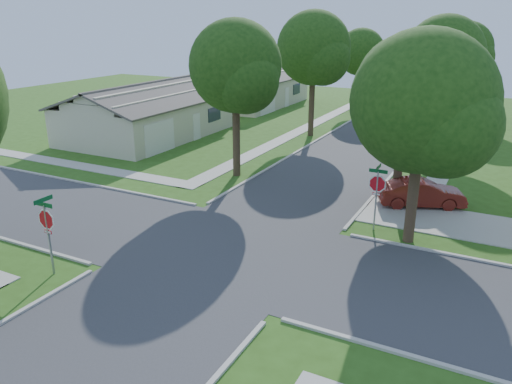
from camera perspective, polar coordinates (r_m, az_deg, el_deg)
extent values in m
plane|color=#2C5016|center=(20.43, -3.12, -6.59)|extent=(100.00, 100.00, 0.00)
cube|color=#333335|center=(20.42, -3.12, -6.58)|extent=(7.00, 100.00, 0.02)
cube|color=#9E9B91|center=(42.86, 22.41, 5.87)|extent=(1.20, 40.00, 0.04)
cube|color=#9E9B91|center=(45.46, 6.90, 7.88)|extent=(1.20, 40.00, 0.04)
cube|color=#9E9B91|center=(24.60, 21.93, -3.34)|extent=(8.80, 3.60, 0.05)
cube|color=gray|center=(19.47, -22.55, -5.12)|extent=(0.06, 0.06, 2.70)
cylinder|color=white|center=(19.18, -22.86, -2.93)|extent=(1.05, 0.02, 1.05)
cylinder|color=red|center=(19.18, -22.86, -2.93)|extent=(0.90, 0.03, 0.90)
cube|color=red|center=(19.35, -22.68, -4.22)|extent=(0.34, 0.03, 0.12)
cube|color=white|center=(19.35, -22.68, -4.22)|extent=(0.30, 0.03, 0.08)
cube|color=#0C5426|center=(18.98, -23.08, -1.34)|extent=(0.80, 0.02, 0.16)
cube|color=#0C5426|center=(18.92, -23.15, -0.83)|extent=(0.02, 0.80, 0.16)
cube|color=gray|center=(22.34, 13.53, -1.03)|extent=(0.06, 0.06, 2.70)
cylinder|color=white|center=(22.09, 13.69, 0.91)|extent=(1.05, 0.02, 1.05)
cylinder|color=red|center=(22.09, 13.69, 0.91)|extent=(0.90, 0.03, 0.90)
cube|color=red|center=(22.23, 13.60, -0.23)|extent=(0.34, 0.03, 0.12)
cube|color=white|center=(22.23, 13.60, -0.23)|extent=(0.30, 0.03, 0.08)
cube|color=#0C5426|center=(21.92, 13.81, 2.33)|extent=(0.80, 0.02, 0.16)
cube|color=#0C5426|center=(21.87, 13.85, 2.78)|extent=(0.02, 0.80, 0.16)
cylinder|color=#38281C|center=(26.17, 16.00, 3.18)|extent=(0.44, 0.44, 3.95)
sphere|color=#193C0F|center=(25.42, 16.82, 11.66)|extent=(4.80, 4.80, 4.80)
sphere|color=#193C0F|center=(24.89, 18.38, 9.95)|extent=(3.46, 3.46, 3.46)
sphere|color=#193C0F|center=(26.20, 15.41, 10.93)|extent=(3.26, 3.26, 3.26)
cylinder|color=#38281C|center=(37.70, 19.89, 7.83)|extent=(0.44, 0.44, 4.30)
sphere|color=#193C0F|center=(37.17, 20.67, 14.42)|extent=(5.40, 5.40, 5.40)
sphere|color=#193C0F|center=(36.58, 21.93, 13.14)|extent=(3.89, 3.89, 3.89)
sphere|color=#193C0F|center=(37.99, 19.48, 13.81)|extent=(3.67, 3.67, 3.67)
cylinder|color=#38281C|center=(50.48, 22.08, 10.16)|extent=(0.44, 0.44, 4.20)
sphere|color=#193C0F|center=(50.09, 22.69, 14.80)|extent=(5.00, 5.00, 5.00)
sphere|color=#193C0F|center=(49.55, 23.56, 13.93)|extent=(3.60, 3.60, 3.60)
sphere|color=#193C0F|center=(50.81, 21.82, 14.38)|extent=(3.40, 3.40, 3.40)
cylinder|color=#38281C|center=(29.32, -2.26, 5.90)|extent=(0.44, 0.44, 4.25)
sphere|color=#193C0F|center=(28.64, -2.37, 14.20)|extent=(5.20, 5.20, 5.20)
sphere|color=#193C0F|center=(27.81, -1.22, 12.71)|extent=(3.74, 3.74, 3.74)
sphere|color=#193C0F|center=(29.64, -3.07, 13.35)|extent=(3.54, 3.54, 3.54)
cylinder|color=#38281C|center=(39.97, 6.35, 9.55)|extent=(0.44, 0.44, 4.44)
sphere|color=#193C0F|center=(39.46, 6.60, 16.05)|extent=(5.60, 5.60, 5.60)
sphere|color=#193C0F|center=(38.64, 7.65, 14.90)|extent=(4.03, 4.03, 4.03)
sphere|color=#193C0F|center=(40.45, 5.79, 15.36)|extent=(3.81, 3.81, 3.81)
cylinder|color=#38281C|center=(52.22, 11.63, 11.25)|extent=(0.44, 0.44, 3.90)
sphere|color=#193C0F|center=(51.85, 11.92, 15.39)|extent=(4.60, 4.60, 4.60)
sphere|color=#193C0F|center=(51.23, 12.62, 14.65)|extent=(3.31, 3.31, 3.31)
sphere|color=#193C0F|center=(52.62, 11.32, 14.98)|extent=(3.13, 3.13, 3.13)
cylinder|color=#38281C|center=(21.46, 17.41, -1.05)|extent=(0.44, 0.44, 3.54)
sphere|color=#193C0F|center=(20.46, 18.56, 9.75)|extent=(5.60, 5.60, 5.60)
sphere|color=#193C0F|center=(19.91, 20.86, 7.19)|extent=(4.03, 4.03, 4.03)
sphere|color=#193C0F|center=(21.37, 16.49, 8.80)|extent=(3.81, 3.81, 3.81)
cube|color=#B2A98C|center=(40.62, -12.11, 8.22)|extent=(8.00, 13.00, 2.80)
cube|color=#4B4641|center=(39.06, -10.00, 10.98)|extent=(4.42, 13.60, 1.56)
cube|color=#4B4641|center=(41.58, -14.49, 11.16)|extent=(4.42, 13.60, 1.56)
cube|color=silver|center=(35.23, -10.93, 6.14)|extent=(0.06, 3.20, 2.20)
cube|color=silver|center=(38.84, -6.79, 7.41)|extent=(0.06, 0.90, 2.00)
cube|color=#1E2633|center=(40.87, -4.78, 8.86)|extent=(0.06, 1.80, 1.10)
cube|color=#B2A98C|center=(54.65, -0.67, 11.40)|extent=(8.00, 13.00, 2.80)
cube|color=#4B4641|center=(53.50, 1.26, 13.43)|extent=(4.42, 13.60, 1.56)
cube|color=#4B4641|center=(55.36, -2.56, 13.62)|extent=(4.42, 13.60, 1.56)
cube|color=silver|center=(49.44, 1.37, 10.20)|extent=(0.06, 3.20, 2.20)
cube|color=silver|center=(53.54, 3.54, 10.76)|extent=(0.06, 0.90, 2.00)
cube|color=#1E2633|center=(55.83, 4.66, 11.66)|extent=(0.06, 1.80, 1.10)
imported|color=#5F1A13|center=(26.06, 18.38, -0.12)|extent=(4.40, 2.96, 1.37)
imported|color=black|center=(44.47, 16.38, 7.92)|extent=(2.30, 4.49, 1.46)
imported|color=black|center=(51.03, 13.62, 9.52)|extent=(2.39, 5.06, 1.43)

